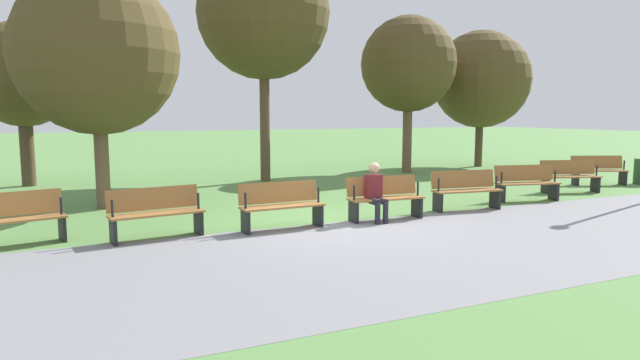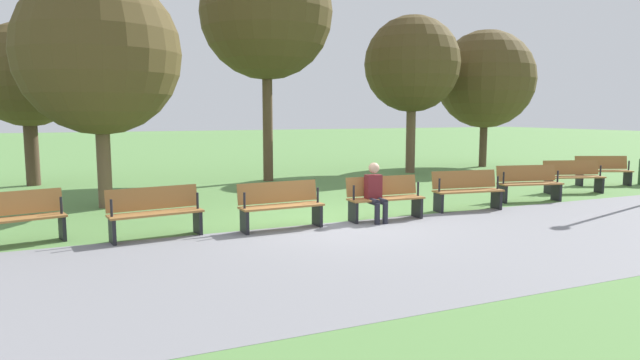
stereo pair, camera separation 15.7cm
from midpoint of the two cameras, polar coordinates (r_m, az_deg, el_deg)
The scene contains 16 objects.
ground_plane at distance 10.78m, azimuth 2.18°, elevation -4.71°, with size 120.00×120.00×0.00m, color #5B8C47.
path_paving at distance 8.86m, azimuth 8.69°, elevation -7.35°, with size 34.73×4.94×0.01m, color gray.
bench_0 at distance 18.72m, azimuth 27.73°, elevation 0.92°, with size 1.66×1.05×0.89m.
bench_1 at distance 16.58m, azimuth 25.23°, elevation 0.38°, with size 1.67×0.93×0.89m.
bench_2 at distance 14.57m, azimuth 21.31°, elevation -0.26°, with size 1.67×0.81×0.89m.
bench_3 at distance 12.78m, azimuth 15.46°, elevation -0.99°, with size 1.65×0.68×0.89m.
bench_4 at distance 11.31m, azimuth 7.17°, elevation -1.80°, with size 1.62×0.54×0.89m.
bench_5 at distance 10.33m, azimuth -3.72°, elevation -2.59°, with size 1.62×0.54×0.89m.
bench_6 at distance 9.99m, azimuth -16.45°, elevation -3.20°, with size 1.65×0.68×0.89m.
bench_7 at distance 10.34m, azimuth -29.18°, elevation -3.47°, with size 1.67×0.81×0.89m.
person_seated at distance 11.03m, azimuth 6.22°, elevation -1.12°, with size 0.33×0.53×1.20m.
tree_0 at distance 18.65m, azimuth -28.15°, elevation 9.61°, with size 3.09×3.09×4.87m.
tree_1 at distance 13.55m, azimuth -21.86°, elevation 12.13°, with size 3.67×3.67×5.36m.
tree_2 at distance 20.46m, azimuth 9.85°, elevation 11.83°, with size 3.47×3.47×5.70m.
tree_3 at distance 23.44m, azimuth 17.14°, elevation 10.04°, with size 3.94×3.94×5.53m.
tree_4 at distance 17.95m, azimuth -5.38°, elevation 17.01°, with size 4.18×4.18×7.42m.
Camera 2 is at (4.59, 9.50, 2.19)m, focal length 30.54 mm.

